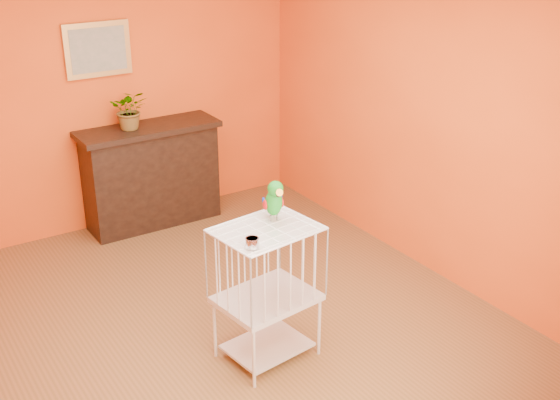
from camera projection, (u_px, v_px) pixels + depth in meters
ground at (219, 326)px, 5.39m from camera, size 4.50×4.50×0.00m
room_shell at (211, 129)px, 4.76m from camera, size 4.50×4.50×4.50m
console_cabinet at (151, 175)px, 6.91m from camera, size 1.37×0.49×1.01m
potted_plant at (132, 115)px, 6.55m from camera, size 0.47×0.49×0.30m
framed_picture at (98, 50)px, 6.41m from camera, size 0.62×0.04×0.50m
birdcage at (267, 292)px, 4.84m from camera, size 0.71×0.58×1.01m
feed_cup at (252, 243)px, 4.39m from camera, size 0.09×0.09×0.06m
parrot at (274, 200)px, 4.71m from camera, size 0.15×0.27×0.30m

